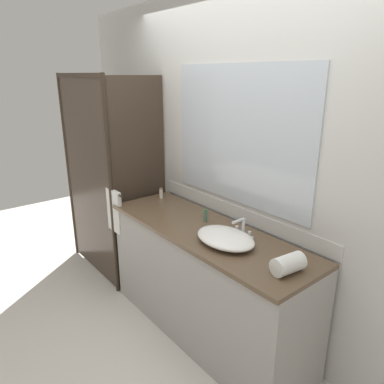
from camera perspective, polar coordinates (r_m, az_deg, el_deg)
The scene contains 9 objects.
ground_plane at distance 3.14m, azimuth 1.84°, elevation -21.10°, with size 8.00×8.00×0.00m, color silver.
wall_back_with_mirror at distance 2.75m, azimuth 7.58°, elevation 3.74°, with size 4.40×0.06×2.60m.
vanity_cabinet at distance 2.88m, azimuth 2.09°, elevation -14.07°, with size 1.80×0.58×0.90m.
shower_enclosure at distance 3.54m, azimuth -13.90°, elevation 1.76°, with size 1.20×0.59×2.00m.
sink_basin at distance 2.44m, azimuth 5.32°, elevation -7.26°, with size 0.45×0.32×0.08m, color white.
faucet at distance 2.55m, azimuth 8.01°, elevation -6.10°, with size 0.17×0.13×0.14m.
amenity_bottle_conditioner at distance 2.78m, azimuth 2.14°, elevation -3.78°, with size 0.03×0.03×0.10m.
amenity_bottle_shampoo at distance 3.30m, azimuth -4.94°, elevation -0.23°, with size 0.03×0.03×0.10m.
rolled_towel_near_edge at distance 2.16m, azimuth 15.04°, elevation -11.00°, with size 0.11×0.11×0.19m, color white.
Camera 1 is at (1.83, -1.59, 1.99)m, focal length 33.55 mm.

